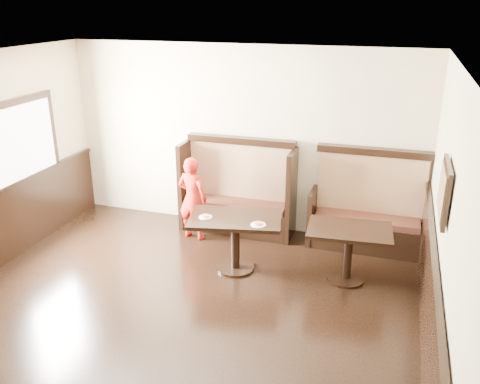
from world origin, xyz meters
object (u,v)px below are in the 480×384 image
at_px(table_main, 235,229).
at_px(booth_neighbor, 368,216).
at_px(child, 193,198).
at_px(booth_main, 238,198).
at_px(table_neighbor, 349,242).

bearing_deg(table_main, booth_neighbor, 25.13).
bearing_deg(booth_neighbor, child, -168.69).
xyz_separation_m(booth_main, table_main, (0.35, -1.22, 0.05)).
xyz_separation_m(booth_main, booth_neighbor, (1.95, -0.00, -0.05)).
distance_m(booth_main, booth_neighbor, 1.95).
xyz_separation_m(booth_main, child, (-0.55, -0.50, 0.11)).
xyz_separation_m(booth_main, table_neighbor, (1.79, -1.05, 0.01)).
bearing_deg(table_neighbor, booth_neighbor, 77.00).
relative_size(booth_main, table_neighbor, 1.62).
distance_m(booth_main, child, 0.75).
relative_size(booth_main, table_main, 1.34).
bearing_deg(table_neighbor, booth_main, 145.16).
xyz_separation_m(table_main, child, (-0.90, 0.71, 0.06)).
distance_m(booth_neighbor, child, 2.55).
relative_size(booth_main, booth_neighbor, 1.06).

